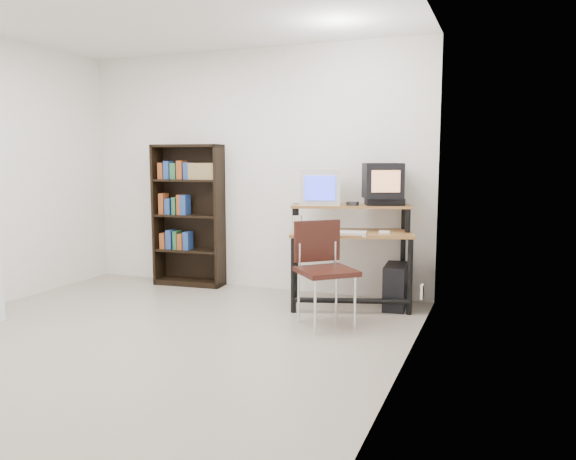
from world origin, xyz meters
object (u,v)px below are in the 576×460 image
(crt_monitor, at_px, (320,187))
(computer_desk, at_px, (350,237))
(pc_tower, at_px, (396,286))
(school_chair, at_px, (323,261))
(bookshelf, at_px, (189,213))
(crt_tv, at_px, (383,181))

(crt_monitor, bearing_deg, computer_desk, -23.56)
(crt_monitor, relative_size, pc_tower, 1.06)
(school_chair, bearing_deg, computer_desk, 42.64)
(bookshelf, bearing_deg, crt_monitor, -13.48)
(crt_monitor, bearing_deg, school_chair, -87.07)
(computer_desk, bearing_deg, pc_tower, -3.49)
(crt_monitor, relative_size, school_chair, 0.53)
(computer_desk, distance_m, crt_tv, 0.62)
(pc_tower, relative_size, school_chair, 0.50)
(crt_tv, distance_m, pc_tower, 1.02)
(crt_tv, height_order, pc_tower, crt_tv)
(crt_monitor, height_order, school_chair, crt_monitor)
(crt_tv, bearing_deg, computer_desk, -168.51)
(computer_desk, bearing_deg, school_chair, -112.98)
(pc_tower, bearing_deg, school_chair, -126.64)
(pc_tower, height_order, bookshelf, bookshelf)
(pc_tower, bearing_deg, crt_monitor, -178.81)
(school_chair, bearing_deg, bookshelf, 111.62)
(crt_monitor, xyz_separation_m, bookshelf, (-1.63, 0.25, -0.33))
(crt_monitor, relative_size, crt_tv, 1.04)
(crt_tv, relative_size, pc_tower, 1.02)
(crt_tv, distance_m, school_chair, 1.12)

